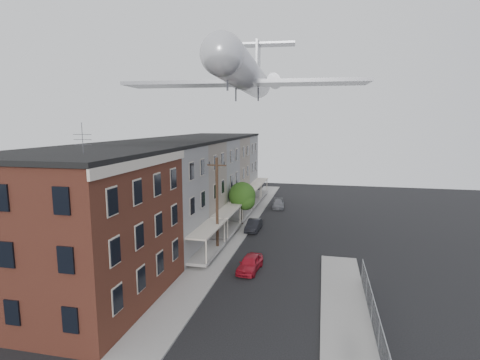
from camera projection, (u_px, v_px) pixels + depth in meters
The scene contains 17 objects.
sidewalk_left at pixel (233, 234), 40.94m from camera, with size 3.00×62.00×0.12m, color gray.
sidewalk_right at pixel (348, 338), 21.21m from camera, with size 3.00×26.00×0.12m, color gray.
curb_left at pixel (246, 235), 40.62m from camera, with size 0.15×62.00×0.14m, color gray.
curb_right at pixel (322, 334), 21.52m from camera, with size 0.15×26.00×0.14m, color gray.
corner_building at pixel (81, 227), 25.15m from camera, with size 10.31×12.30×12.15m.
row_house_a at pixel (146, 200), 34.31m from camera, with size 11.98×7.00×10.30m.
row_house_b at pixel (175, 187), 41.06m from camera, with size 11.98×7.00×10.30m.
row_house_c at pixel (196, 178), 47.82m from camera, with size 11.98×7.00×10.30m.
row_house_d at pixel (212, 171), 54.57m from camera, with size 11.98×7.00×10.30m.
row_house_e at pixel (224, 166), 61.32m from camera, with size 11.98×7.00×10.30m.
chainlink_fence at pixel (379, 335), 19.78m from camera, with size 0.06×18.06×1.90m.
utility_pole at pixel (217, 204), 34.46m from camera, with size 1.80×0.26×9.00m.
street_tree at pixel (243, 197), 44.16m from camera, with size 3.22×3.20×5.20m.
car_near at pixel (250, 263), 30.81m from camera, with size 1.54×3.84×1.31m, color #A51524.
car_mid at pixel (254, 225), 42.24m from camera, with size 1.35×3.88×1.28m, color black.
car_far at pixel (278, 204), 53.50m from camera, with size 1.62×3.99×1.16m, color slate.
airplane at pixel (247, 75), 35.58m from camera, with size 22.10×25.23×7.30m.
Camera 1 is at (3.78, -14.46, 12.15)m, focal length 28.00 mm.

